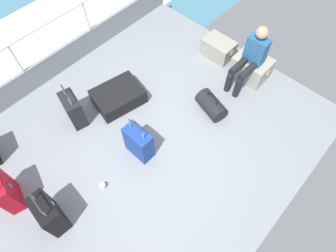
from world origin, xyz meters
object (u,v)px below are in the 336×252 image
Objects in this scene: suitcase_0 at (118,96)px; suitcase_4 at (139,143)px; suitcase_2 at (6,192)px; suitcase_3 at (49,214)px; duffel_bag at (211,105)px; cargo_crate_1 at (251,67)px; passenger_seated at (251,57)px; paper_cup at (103,186)px; suitcase_1 at (73,110)px; cargo_crate_0 at (218,48)px.

suitcase_4 reaches higher than suitcase_0.
suitcase_2 is 1.05× the size of suitcase_3.
suitcase_4 is at bearing -103.33° from duffel_bag.
suitcase_2 is 1.38× the size of duffel_bag.
cargo_crate_1 is at bearing 88.58° from duffel_bag.
passenger_seated reaches higher than suitcase_3.
cargo_crate_1 is at bearing 57.20° from suitcase_0.
passenger_seated is 10.97× the size of paper_cup.
suitcase_2 is (-1.09, -4.14, 0.11)m from cargo_crate_1.
suitcase_1 is 1.49m from suitcase_2.
suitcase_0 is 0.76m from suitcase_1.
suitcase_3 is at bearing 18.33° from suitcase_2.
passenger_seated is at bearing 81.33° from suitcase_4.
cargo_crate_1 is at bearing 81.97° from suitcase_4.
cargo_crate_1 is 0.84× the size of suitcase_4.
passenger_seated reaches higher than duffel_bag.
cargo_crate_0 reaches higher than paper_cup.
suitcase_1 reaches higher than suitcase_0.
duffel_bag is 5.82× the size of paper_cup.
passenger_seated is at bearing 83.33° from suitcase_3.
suitcase_2 is at bearing -105.44° from passenger_seated.
passenger_seated is 1.46× the size of suitcase_1.
paper_cup is (0.12, 0.72, -0.24)m from suitcase_3.
suitcase_0 is 1.17× the size of suitcase_4.
suitcase_0 is 1.55m from duffel_bag.
suitcase_1 reaches higher than cargo_crate_1.
suitcase_2 is at bearing -73.28° from suitcase_1.
duffel_bag is 2.12m from paper_cup.
suitcase_1 is 1.62m from suitcase_3.
suitcase_0 is 2.11m from suitcase_3.
suitcase_3 is 2.86m from duffel_bag.
suitcase_4 is at bearing -98.67° from passenger_seated.
cargo_crate_1 reaches higher than cargo_crate_0.
suitcase_0 is 1.18× the size of suitcase_3.
suitcase_4 reaches higher than cargo_crate_1.
suitcase_0 is 1.55× the size of duffel_bag.
suitcase_4 reaches higher than suitcase_3.
suitcase_3 is 0.77m from paper_cup.
suitcase_3 is 7.64× the size of paper_cup.
passenger_seated is 1.37× the size of suitcase_2.
paper_cup is (0.02, -0.77, -0.23)m from suitcase_4.
suitcase_1 is at bearing 106.72° from suitcase_2.
passenger_seated is at bearing 59.02° from suitcase_1.
suitcase_0 is at bearing 95.31° from suitcase_2.
suitcase_3 is (0.29, -3.93, 0.12)m from cargo_crate_0.
suitcase_4 is 0.80m from paper_cup.
passenger_seated is at bearing -14.44° from cargo_crate_0.
cargo_crate_0 is at bearing 84.98° from suitcase_2.
duffel_bag is at bearing -91.70° from passenger_seated.
paper_cup is (-0.29, -2.10, -0.10)m from duffel_bag.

